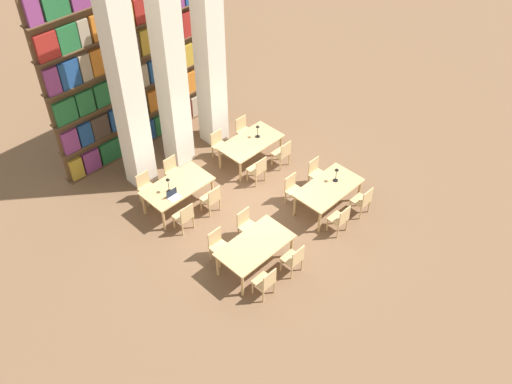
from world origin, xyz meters
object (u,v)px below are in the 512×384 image
Objects in this scene: chair_4 at (340,219)px; chair_6 at (363,200)px; chair_3 at (247,225)px; chair_14 at (282,153)px; reading_table_3 at (251,143)px; chair_12 at (258,169)px; reading_table_1 at (329,189)px; chair_1 at (218,245)px; chair_0 at (266,282)px; pillar_center at (170,67)px; pillar_right at (209,49)px; reading_table_0 at (255,247)px; chair_5 at (293,189)px; desk_lamp_0 at (336,172)px; chair_13 at (219,145)px; chair_11 at (173,171)px; laptop at (174,196)px; chair_15 at (244,130)px; chair_2 at (294,259)px; chair_10 at (212,199)px; pillar_left at (126,88)px; chair_7 at (316,173)px; chair_9 at (146,187)px; desk_lamp_1 at (168,182)px; reading_table_2 at (177,188)px; chair_8 at (184,216)px; desk_lamp_2 at (258,129)px.

chair_6 is at bearing 0.00° from chair_4.
chair_3 is 2.99m from chair_14.
chair_12 is at bearing -122.51° from reading_table_3.
reading_table_1 is 2.09× the size of chair_12.
reading_table_3 is at bearing -146.71° from chair_1.
pillar_center is at bearing 70.88° from chair_0.
pillar_right reaches higher than reading_table_0.
chair_5 is at bearing 90.00° from chair_4.
desk_lamp_0 is 0.49× the size of chair_13.
laptop is at bearing 52.76° from chair_11.
chair_14 is at bearing 90.00° from chair_15.
desk_lamp_0 is at bearing 18.68° from chair_2.
desk_lamp_0 is 0.49× the size of chair_10.
pillar_center is (1.36, 0.00, 0.00)m from pillar_left.
chair_11 is 1.39m from laptop.
chair_15 is (0.91, 4.36, 0.00)m from chair_4.
chair_0 is 0.94m from chair_2.
chair_2 is 1.00× the size of chair_7.
reading_table_1 is at bearing 131.08° from chair_9.
reading_table_0 is 3.03m from chair_12.
chair_6 is (2.72, 0.06, 0.00)m from chair_2.
desk_lamp_1 reaches higher than chair_4.
chair_1 is 0.48× the size of reading_table_2.
chair_3 is 1.00× the size of chair_14.
chair_1 is at bearing 71.32° from chair_11.
chair_13 is (2.50, 1.05, -0.31)m from laptop.
chair_10 is at bearing 71.32° from chair_0.
chair_1 is 1.00× the size of chair_5.
reading_table_3 is at bearing -49.53° from pillar_center.
desk_lamp_1 is at bearing 76.98° from laptop.
chair_8 and chair_10 have the same top height.
pillar_center reaches higher than desk_lamp_2.
reading_table_3 is 0.95m from chair_12.
reading_table_0 is 2.88m from reading_table_2.
chair_3 is at bearing 1.17° from chair_7.
pillar_left is at bearing -14.01° from chair_15.
chair_4 and chair_9 have the same top height.
laptop is at bearing 22.82° from chair_13.
chair_14 is (0.48, -2.36, -2.54)m from pillar_right.
desk_lamp_1 is at bearing 100.12° from chair_9.
chair_8 is (-0.39, -2.33, -2.54)m from pillar_left.
chair_9 and chair_10 have the same top height.
chair_5 is 0.94m from chair_7.
chair_2 is (0.94, -1.56, 0.00)m from chair_1.
laptop is (-0.30, 2.58, 0.12)m from reading_table_0.
reading_table_3 is 0.45m from desk_lamp_2.
chair_9 is 2.13× the size of desk_lamp_2.
pillar_right reaches higher than chair_14.
desk_lamp_2 reaches higher than chair_12.
pillar_right reaches higher than chair_3.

